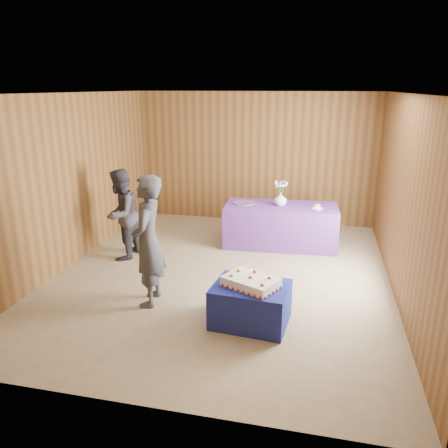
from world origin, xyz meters
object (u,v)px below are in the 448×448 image
(sheet_cake, at_px, (251,282))
(cake_table, at_px, (251,304))
(guest_left, at_px, (148,241))
(guest_right, at_px, (121,214))
(serving_table, at_px, (280,225))
(vase, at_px, (281,199))

(sheet_cake, bearing_deg, cake_table, 118.77)
(guest_left, xyz_separation_m, guest_right, (-1.07, 1.43, -0.11))
(serving_table, distance_m, guest_left, 3.05)
(cake_table, height_order, guest_right, guest_right)
(serving_table, distance_m, guest_right, 2.84)
(cake_table, distance_m, guest_left, 1.55)
(cake_table, height_order, sheet_cake, sheet_cake)
(cake_table, distance_m, serving_table, 2.87)
(serving_table, distance_m, sheet_cake, 2.89)
(cake_table, bearing_deg, guest_right, 151.23)
(vase, bearing_deg, guest_left, -118.83)
(sheet_cake, distance_m, vase, 2.90)
(cake_table, bearing_deg, guest_left, 175.66)
(cake_table, height_order, serving_table, serving_table)
(sheet_cake, height_order, vase, vase)
(cake_table, bearing_deg, serving_table, 93.81)
(sheet_cake, relative_size, guest_right, 0.51)
(cake_table, relative_size, serving_table, 0.45)
(vase, xyz_separation_m, guest_left, (-1.45, -2.63, 0.01))
(sheet_cake, xyz_separation_m, guest_left, (-1.40, 0.25, 0.32))
(cake_table, xyz_separation_m, sheet_cake, (0.00, -0.02, 0.31))
(serving_table, relative_size, guest_right, 1.32)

